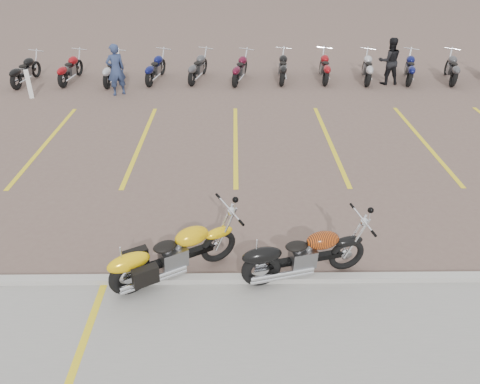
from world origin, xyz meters
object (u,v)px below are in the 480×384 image
object	(u,v)px
yellow_cruiser	(171,255)
bollard	(29,84)
flame_cruiser	(301,256)
person_a	(116,70)
person_b	(389,61)

from	to	relation	value
yellow_cruiser	bollard	world-z (taller)	bollard
yellow_cruiser	bollard	distance (m)	11.57
bollard	flame_cruiser	bearing A→B (deg)	-49.47
flame_cruiser	person_a	world-z (taller)	person_a
yellow_cruiser	person_b	bearing A→B (deg)	28.82
flame_cruiser	person_b	xyz separation A→B (m)	(4.75, 11.36, 0.41)
yellow_cruiser	person_a	bearing A→B (deg)	77.58
flame_cruiser	bollard	size ratio (longest dim) A/B	2.23
person_a	person_b	distance (m)	10.18
flame_cruiser	bollard	distance (m)	12.93
flame_cruiser	person_a	bearing A→B (deg)	103.82
person_a	bollard	xyz separation A→B (m)	(-3.04, -0.34, -0.41)
bollard	person_a	bearing A→B (deg)	6.43
bollard	person_b	bearing A→B (deg)	6.68
yellow_cruiser	bollard	size ratio (longest dim) A/B	2.14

